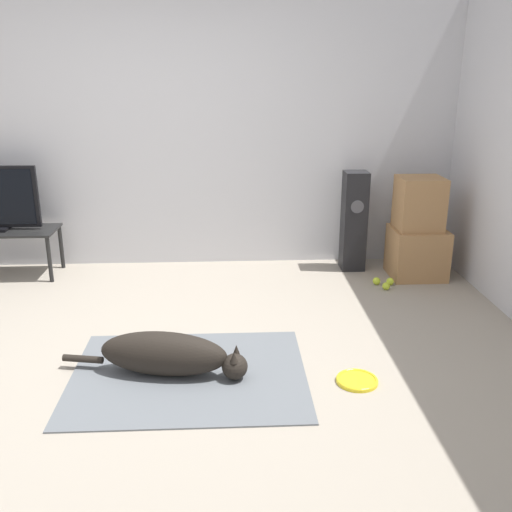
% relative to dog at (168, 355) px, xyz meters
% --- Properties ---
extents(ground_plane, '(12.00, 12.00, 0.00)m').
position_rel_dog_xyz_m(ground_plane, '(-0.07, 0.10, -0.14)').
color(ground_plane, '#9E9384').
extents(wall_back, '(8.00, 0.06, 2.55)m').
position_rel_dog_xyz_m(wall_back, '(-0.07, 2.20, 1.13)').
color(wall_back, silver).
rests_on(wall_back, ground_plane).
extents(area_rug, '(1.44, 1.12, 0.01)m').
position_rel_dog_xyz_m(area_rug, '(0.12, -0.00, -0.14)').
color(area_rug, slate).
rests_on(area_rug, ground_plane).
extents(dog, '(1.15, 0.38, 0.28)m').
position_rel_dog_xyz_m(dog, '(0.00, 0.00, 0.00)').
color(dog, black).
rests_on(dog, area_rug).
extents(frisbee, '(0.25, 0.25, 0.03)m').
position_rel_dog_xyz_m(frisbee, '(1.14, -0.14, -0.13)').
color(frisbee, yellow).
rests_on(frisbee, ground_plane).
extents(cardboard_box_lower, '(0.47, 0.44, 0.44)m').
position_rel_dog_xyz_m(cardboard_box_lower, '(2.07, 1.68, 0.08)').
color(cardboard_box_lower, '#A87A4C').
rests_on(cardboard_box_lower, ground_plane).
extents(cardboard_box_upper, '(0.38, 0.35, 0.46)m').
position_rel_dog_xyz_m(cardboard_box_upper, '(2.05, 1.68, 0.53)').
color(cardboard_box_upper, '#A87A4C').
rests_on(cardboard_box_upper, cardboard_box_lower).
extents(floor_speaker, '(0.21, 0.22, 0.92)m').
position_rel_dog_xyz_m(floor_speaker, '(1.54, 1.91, 0.32)').
color(floor_speaker, black).
rests_on(floor_speaker, ground_plane).
extents(tennis_ball_by_boxes, '(0.07, 0.07, 0.07)m').
position_rel_dog_xyz_m(tennis_ball_by_boxes, '(1.66, 1.47, -0.11)').
color(tennis_ball_by_boxes, '#C6E033').
rests_on(tennis_ball_by_boxes, ground_plane).
extents(tennis_ball_near_speaker, '(0.07, 0.07, 0.07)m').
position_rel_dog_xyz_m(tennis_ball_near_speaker, '(1.78, 1.46, -0.11)').
color(tennis_ball_near_speaker, '#C6E033').
rests_on(tennis_ball_near_speaker, ground_plane).
extents(tennis_ball_loose_on_carpet, '(0.07, 0.07, 0.07)m').
position_rel_dog_xyz_m(tennis_ball_loose_on_carpet, '(1.72, 1.35, -0.11)').
color(tennis_ball_loose_on_carpet, '#C6E033').
rests_on(tennis_ball_loose_on_carpet, ground_plane).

